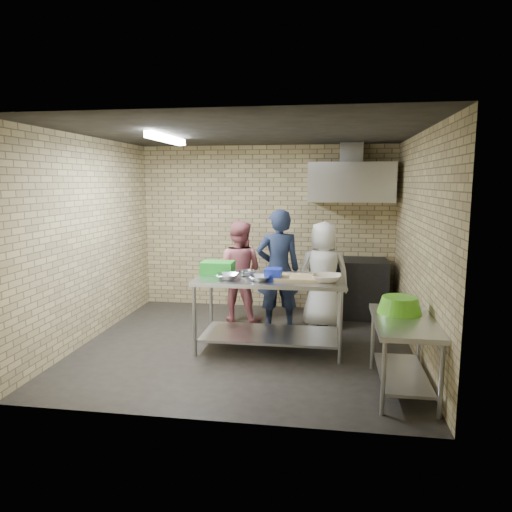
{
  "coord_description": "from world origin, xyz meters",
  "views": [
    {
      "loc": [
        1.03,
        -5.86,
        2.11
      ],
      "look_at": [
        0.1,
        0.2,
        1.15
      ],
      "focal_mm": 33.44,
      "sensor_mm": 36.0,
      "label": 1
    }
  ],
  "objects_px": {
    "side_counter": "(403,355)",
    "woman_pink": "(239,272)",
    "prep_table": "(270,313)",
    "bottle_red": "(353,187)",
    "green_crate": "(218,268)",
    "bottle_green": "(379,188)",
    "man_navy": "(278,270)",
    "blue_tub": "(273,274)",
    "stove": "(348,287)",
    "green_basin": "(399,305)",
    "woman_white": "(323,275)"
  },
  "relations": [
    {
      "from": "prep_table",
      "to": "green_basin",
      "type": "xyz_separation_m",
      "value": [
        1.46,
        -0.8,
        0.37
      ]
    },
    {
      "from": "blue_tub",
      "to": "woman_pink",
      "type": "xyz_separation_m",
      "value": [
        -0.67,
        1.23,
        -0.22
      ]
    },
    {
      "from": "bottle_green",
      "to": "woman_pink",
      "type": "distance_m",
      "value": 2.57
    },
    {
      "from": "green_basin",
      "to": "bottle_red",
      "type": "bearing_deg",
      "value": 97.9
    },
    {
      "from": "side_counter",
      "to": "green_basin",
      "type": "relative_size",
      "value": 2.61
    },
    {
      "from": "stove",
      "to": "prep_table",
      "type": "bearing_deg",
      "value": -121.32
    },
    {
      "from": "stove",
      "to": "green_crate",
      "type": "bearing_deg",
      "value": -137.69
    },
    {
      "from": "side_counter",
      "to": "woman_white",
      "type": "xyz_separation_m",
      "value": [
        -0.83,
        2.09,
        0.4
      ]
    },
    {
      "from": "green_basin",
      "to": "bottle_green",
      "type": "xyz_separation_m",
      "value": [
        0.02,
        2.74,
        1.18
      ]
    },
    {
      "from": "side_counter",
      "to": "blue_tub",
      "type": "relative_size",
      "value": 5.86
    },
    {
      "from": "blue_tub",
      "to": "bottle_red",
      "type": "xyz_separation_m",
      "value": [
        1.03,
        2.04,
        1.04
      ]
    },
    {
      "from": "green_crate",
      "to": "prep_table",
      "type": "bearing_deg",
      "value": -9.73
    },
    {
      "from": "prep_table",
      "to": "man_navy",
      "type": "relative_size",
      "value": 1.06
    },
    {
      "from": "bottle_red",
      "to": "green_crate",
      "type": "bearing_deg",
      "value": -134.45
    },
    {
      "from": "bottle_green",
      "to": "side_counter",
      "type": "bearing_deg",
      "value": -90.0
    },
    {
      "from": "bottle_red",
      "to": "man_navy",
      "type": "distance_m",
      "value": 1.92
    },
    {
      "from": "stove",
      "to": "man_navy",
      "type": "distance_m",
      "value": 1.39
    },
    {
      "from": "green_crate",
      "to": "bottle_green",
      "type": "xyz_separation_m",
      "value": [
        2.18,
        1.82,
        1.01
      ]
    },
    {
      "from": "side_counter",
      "to": "stove",
      "type": "height_order",
      "value": "stove"
    },
    {
      "from": "blue_tub",
      "to": "bottle_green",
      "type": "relative_size",
      "value": 1.37
    },
    {
      "from": "man_navy",
      "to": "woman_pink",
      "type": "xyz_separation_m",
      "value": [
        -0.63,
        0.29,
        -0.1
      ]
    },
    {
      "from": "man_navy",
      "to": "green_crate",
      "type": "bearing_deg",
      "value": 30.58
    },
    {
      "from": "man_navy",
      "to": "side_counter",
      "type": "bearing_deg",
      "value": 113.12
    },
    {
      "from": "bottle_green",
      "to": "green_basin",
      "type": "bearing_deg",
      "value": -90.42
    },
    {
      "from": "man_navy",
      "to": "prep_table",
      "type": "bearing_deg",
      "value": 74.41
    },
    {
      "from": "side_counter",
      "to": "bottle_red",
      "type": "distance_m",
      "value": 3.44
    },
    {
      "from": "green_crate",
      "to": "woman_pink",
      "type": "distance_m",
      "value": 1.04
    },
    {
      "from": "man_navy",
      "to": "woman_pink",
      "type": "bearing_deg",
      "value": -39.23
    },
    {
      "from": "blue_tub",
      "to": "woman_white",
      "type": "relative_size",
      "value": 0.13
    },
    {
      "from": "blue_tub",
      "to": "stove",
      "type": "bearing_deg",
      "value": 61.33
    },
    {
      "from": "bottle_red",
      "to": "bottle_green",
      "type": "height_order",
      "value": "bottle_red"
    },
    {
      "from": "prep_table",
      "to": "woman_white",
      "type": "bearing_deg",
      "value": 57.89
    },
    {
      "from": "stove",
      "to": "bottle_green",
      "type": "height_order",
      "value": "bottle_green"
    },
    {
      "from": "stove",
      "to": "bottle_green",
      "type": "relative_size",
      "value": 8.0
    },
    {
      "from": "bottle_red",
      "to": "green_basin",
      "type": "bearing_deg",
      "value": -82.1
    },
    {
      "from": "side_counter",
      "to": "man_navy",
      "type": "xyz_separation_m",
      "value": [
        -1.47,
        1.89,
        0.49
      ]
    },
    {
      "from": "green_crate",
      "to": "woman_white",
      "type": "bearing_deg",
      "value": 34.13
    },
    {
      "from": "green_basin",
      "to": "woman_pink",
      "type": "bearing_deg",
      "value": 137.12
    },
    {
      "from": "man_navy",
      "to": "woman_white",
      "type": "xyz_separation_m",
      "value": [
        0.64,
        0.19,
        -0.09
      ]
    },
    {
      "from": "prep_table",
      "to": "side_counter",
      "type": "relative_size",
      "value": 1.54
    },
    {
      "from": "bottle_green",
      "to": "woman_white",
      "type": "distance_m",
      "value": 1.74
    },
    {
      "from": "green_basin",
      "to": "man_navy",
      "type": "relative_size",
      "value": 0.27
    },
    {
      "from": "green_crate",
      "to": "bottle_red",
      "type": "xyz_separation_m",
      "value": [
        1.78,
        1.82,
        1.03
      ]
    },
    {
      "from": "stove",
      "to": "green_crate",
      "type": "height_order",
      "value": "green_crate"
    },
    {
      "from": "blue_tub",
      "to": "woman_pink",
      "type": "bearing_deg",
      "value": 118.51
    },
    {
      "from": "green_crate",
      "to": "blue_tub",
      "type": "relative_size",
      "value": 2.0
    },
    {
      "from": "prep_table",
      "to": "bottle_red",
      "type": "xyz_separation_m",
      "value": [
        1.08,
        1.94,
        1.57
      ]
    },
    {
      "from": "prep_table",
      "to": "green_crate",
      "type": "distance_m",
      "value": 0.89
    },
    {
      "from": "man_navy",
      "to": "woman_pink",
      "type": "height_order",
      "value": "man_navy"
    },
    {
      "from": "side_counter",
      "to": "woman_pink",
      "type": "bearing_deg",
      "value": 133.91
    }
  ]
}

